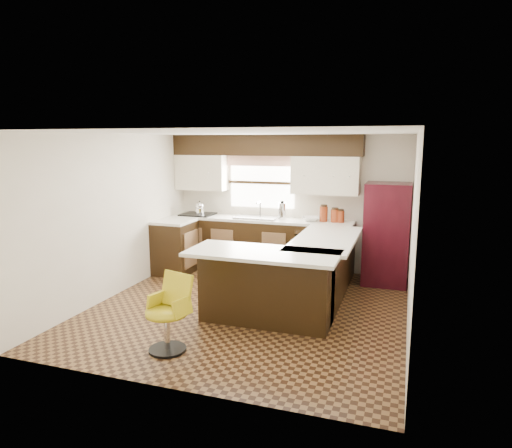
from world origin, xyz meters
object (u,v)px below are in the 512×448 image
(peninsula_long, at_px, (321,271))
(refrigerator, at_px, (386,234))
(bar_chair, at_px, (166,314))
(peninsula_return, at_px, (267,288))

(peninsula_long, distance_m, refrigerator, 1.49)
(refrigerator, xyz_separation_m, bar_chair, (-2.15, -3.31, -0.39))
(refrigerator, bearing_deg, bar_chair, -122.94)
(bar_chair, bearing_deg, peninsula_long, 74.63)
(refrigerator, distance_m, bar_chair, 3.96)
(bar_chair, bearing_deg, peninsula_return, 71.94)
(peninsula_return, relative_size, bar_chair, 1.93)
(peninsula_long, height_order, peninsula_return, same)
(peninsula_long, distance_m, bar_chair, 2.50)
(refrigerator, bearing_deg, peninsula_return, -122.14)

